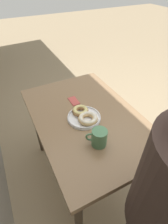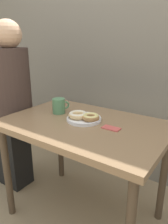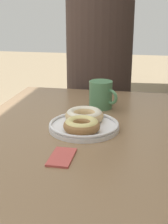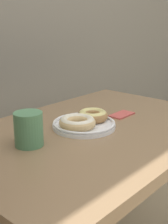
% 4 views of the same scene
% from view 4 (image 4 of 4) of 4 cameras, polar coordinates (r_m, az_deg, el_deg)
% --- Properties ---
extents(dining_table, '(1.07, 0.71, 0.76)m').
position_cam_4_polar(dining_table, '(1.19, 1.80, -7.13)').
color(dining_table, '#846647').
rests_on(dining_table, ground_plane).
extents(donut_plate, '(0.26, 0.23, 0.05)m').
position_cam_4_polar(donut_plate, '(1.14, 0.04, -1.68)').
color(donut_plate, white).
rests_on(donut_plate, dining_table).
extents(coffee_mug, '(0.09, 0.12, 0.11)m').
position_cam_4_polar(coffee_mug, '(1.00, -10.11, -2.99)').
color(coffee_mug, '#4C7F56').
rests_on(coffee_mug, dining_table).
extents(napkin, '(0.11, 0.06, 0.01)m').
position_cam_4_polar(napkin, '(1.30, 6.91, -0.47)').
color(napkin, '#BC4C47').
rests_on(napkin, dining_table).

